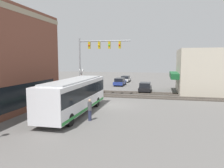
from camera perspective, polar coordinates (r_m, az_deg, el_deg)
The scene contains 11 objects.
ground_plane at distance 24.28m, azimuth 0.56°, elevation -5.56°, with size 120.00×120.00×0.00m, color #605E5B.
shop_building at distance 35.63m, azimuth 23.39°, elevation 3.06°, with size 10.01×9.38×6.53m.
city_bus at distance 20.62m, azimuth -9.71°, elevation -2.81°, with size 11.11×2.59×3.22m.
traffic_signal_gantry at distance 29.50m, azimuth -4.56°, elevation 8.04°, with size 0.42×7.01×7.84m.
crossing_signal at distance 28.88m, azimuth -7.95°, elevation 0.93°, with size 1.41×1.18×3.81m.
rail_track_near at distance 30.06m, azimuth 3.00°, elevation -3.16°, with size 2.60×60.00×0.15m.
rail_track_far at distance 33.18m, azimuth 3.95°, elevation -2.24°, with size 2.60×60.00×0.15m.
parked_car_black at distance 34.51m, azimuth 8.67°, elevation -0.88°, with size 4.44×1.82×1.45m.
parked_car_blue at distance 42.26m, azimuth 2.07°, elevation 0.56°, with size 4.78×1.82×1.45m.
parked_car_white at distance 48.99m, azimuth 3.57°, elevation 1.32°, with size 4.41×1.82×1.35m.
pedestrian_near_bus at distance 18.28m, azimuth -5.84°, elevation -6.67°, with size 0.34×0.34×1.81m.
Camera 1 is at (-23.20, -5.04, 5.10)m, focal length 35.00 mm.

